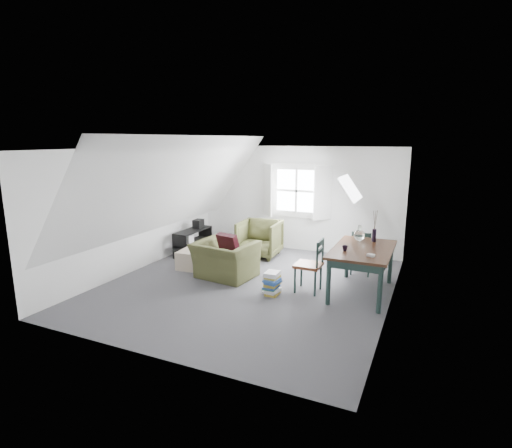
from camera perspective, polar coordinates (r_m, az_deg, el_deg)
The scene contains 24 objects.
floor at distance 7.51m, azimuth -1.14°, elevation -8.72°, with size 5.50×5.50×0.00m, color #454449.
ceiling at distance 7.02m, azimuth -1.23°, elevation 10.73°, with size 5.50×5.50×0.00m, color white.
wall_back at distance 9.68m, azimuth 5.85°, elevation 3.59°, with size 5.00×5.00×0.00m, color silver.
wall_front at distance 4.90m, azimuth -15.22°, elevation -5.12°, with size 5.00×5.00×0.00m, color silver.
wall_left at distance 8.52m, azimuth -16.54°, elevation 2.01°, with size 5.50×5.50×0.00m, color silver.
wall_right at distance 6.51m, azimuth 19.10°, elevation -1.14°, with size 5.50×5.50×0.00m, color silver.
slope_left at distance 7.87m, azimuth -11.49°, elevation 5.34°, with size 5.50×5.50×0.00m, color white.
slope_right at distance 6.57m, azimuth 11.13°, elevation 4.06°, with size 5.50×5.50×0.00m, color white.
dormer_window at distance 9.58m, azimuth 5.73°, elevation 4.72°, with size 1.71×0.35×1.30m.
skylight at distance 7.83m, azimuth 13.34°, elevation 5.00°, with size 0.55×0.75×0.04m, color white.
armchair_near at distance 7.93m, azimuth -4.41°, elevation -7.59°, with size 1.10×0.96×0.72m, color #414323.
armchair_far at distance 9.30m, azimuth 0.50°, elevation -4.58°, with size 0.89×0.92×0.84m, color #414323.
throw_pillow at distance 7.87m, azimuth -3.96°, elevation -2.93°, with size 0.45×0.13×0.45m, color #330E15.
ottoman at distance 8.50m, azimuth -8.87°, elevation -5.01°, with size 0.57×0.57×0.38m, color tan.
dining_table at distance 7.16m, azimuth 14.99°, elevation -4.19°, with size 0.98×1.64×0.82m.
demijohn at distance 7.55m, azimuth 14.53°, elevation -1.54°, with size 0.21×0.21×0.29m.
vase_twigs at distance 7.61m, azimuth 16.52°, elevation -1.47°, with size 0.07×0.08×0.58m.
cup at distance 6.89m, azimuth 12.56°, elevation -3.77°, with size 0.10×0.10×0.09m, color black.
paper_box at distance 6.67m, azimuth 16.09°, elevation -4.31°, with size 0.12×0.08×0.04m, color white.
dining_chair_far at distance 8.23m, azimuth 14.87°, elevation -3.84°, with size 0.42×0.42×0.89m.
dining_chair_near at distance 7.12m, azimuth 7.79°, elevation -5.74°, with size 0.45×0.45×0.96m.
media_shelf at distance 9.53m, azimuth -9.10°, elevation -2.71°, with size 0.37×1.12×0.58m.
electronics_box at distance 9.67m, azimuth -8.24°, elevation 0.01°, with size 0.19×0.27×0.21m, color black.
magazine_stack at distance 7.02m, azimuth 2.32°, elevation -8.47°, with size 0.30×0.36×0.40m.
Camera 1 is at (3.03, -6.34, 2.66)m, focal length 28.00 mm.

